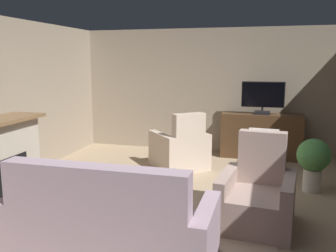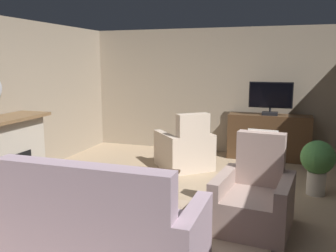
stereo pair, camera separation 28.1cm
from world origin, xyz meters
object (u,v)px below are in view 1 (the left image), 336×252
Objects in this scene: armchair_facing_sofa at (180,150)px; potted_plant_on_hearth_side at (313,159)px; tv_cabinet at (261,137)px; sofa_floral at (108,230)px; television at (263,97)px; armchair_near_window at (257,197)px; tv_remote at (128,172)px; coffee_table at (140,178)px.

potted_plant_on_hearth_side is at bearing -17.43° from armchair_facing_sofa.
potted_plant_on_hearth_side is at bearing -66.69° from tv_cabinet.
television is at bearing 73.25° from sofa_floral.
television is 1.95m from armchair_facing_sofa.
armchair_near_window reaches higher than sofa_floral.
television is (-0.00, -0.05, 0.80)m from tv_cabinet.
television reaches higher than sofa_floral.
tv_cabinet reaches higher than tv_remote.
armchair_near_window is at bearing 43.39° from sofa_floral.
sofa_floral is at bearing -83.64° from coffee_table.
potted_plant_on_hearth_side reaches higher than coffee_table.
armchair_facing_sofa is 1.12× the size of armchair_near_window.
sofa_floral reaches higher than tv_remote.
coffee_table is 1.47m from armchair_near_window.
tv_remote is at bearing -151.08° from potted_plant_on_hearth_side.
armchair_near_window is at bearing -89.59° from tv_cabinet.
potted_plant_on_hearth_side is at bearing 30.24° from coffee_table.
tv_remote is at bearing -117.63° from television.
tv_remote is at bearing -174.71° from coffee_table.
armchair_near_window is at bearing -119.25° from potted_plant_on_hearth_side.
armchair_facing_sofa is at bearing -141.02° from tv_cabinet.
tv_remote is 0.22× the size of potted_plant_on_hearth_side.
armchair_facing_sofa is (-1.38, -1.11, -0.09)m from tv_cabinet.
television is at bearing -53.97° from tv_remote.
armchair_near_window is (0.02, -3.07, -0.89)m from television.
coffee_table is 0.94× the size of armchair_near_window.
armchair_facing_sofa is 2.45m from armchair_near_window.
coffee_table is (-1.45, -3.03, -0.79)m from television.
armchair_near_window reaches higher than potted_plant_on_hearth_side.
tv_remote is (-1.59, -3.10, 0.07)m from tv_cabinet.
armchair_facing_sofa is (0.21, 1.98, -0.16)m from tv_remote.
sofa_floral is at bearing -128.68° from potted_plant_on_hearth_side.
armchair_facing_sofa is 1.53× the size of potted_plant_on_hearth_side.
tv_cabinet is at bearing 90.41° from armchair_near_window.
armchair_near_window is 1.54m from potted_plant_on_hearth_side.
coffee_table is at bearing 96.36° from sofa_floral.
tv_cabinet is 1.97× the size of potted_plant_on_hearth_side.
armchair_near_window reaches higher than armchair_facing_sofa.
coffee_table is at bearing -149.76° from potted_plant_on_hearth_side.
sofa_floral reaches higher than potted_plant_on_hearth_side.
armchair_near_window reaches higher than coffee_table.
armchair_near_window reaches higher than tv_remote.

